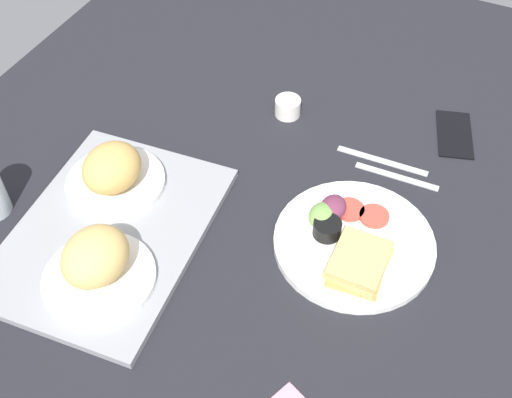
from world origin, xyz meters
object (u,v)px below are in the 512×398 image
Objects in this scene: serving_tray at (110,232)px; bread_plate_far at (113,173)px; espresso_cup at (288,107)px; cell_phone at (455,134)px; fork at (397,176)px; knife at (382,161)px; plate_with_salad at (351,242)px; bread_plate_near at (97,263)px.

bread_plate_far is (9.59, 4.69, 4.78)cm from serving_tray.
espresso_cup is 0.39× the size of cell_phone.
bread_plate_far is at bearing 27.83° from fork.
knife is (39.99, -39.58, -0.55)cm from serving_tray.
plate_with_salad is 39.14cm from cell_phone.
bread_plate_near is at bearing 48.29° from fork.
fork is at bearing -39.95° from bread_plate_near.
plate_with_salad is 5.24× the size of espresso_cup.
serving_tray is 3.13× the size of cell_phone.
espresso_cup is (35.55, -20.85, -3.58)cm from bread_plate_far.
bread_plate_far is 46.51cm from plate_with_salad.
plate_with_salad is (6.75, -45.85, -3.91)cm from bread_plate_far.
bread_plate_near is at bearing 168.16° from espresso_cup.
serving_tray is at bearing 111.65° from plate_with_salad.
serving_tray is 2.35× the size of bread_plate_far.
bread_plate_near is 0.66× the size of plate_with_salad.
serving_tray is 11.69cm from bread_plate_far.
plate_with_salad is (16.34, -41.17, 0.87)cm from serving_tray.
bread_plate_far is at bearing 26.05° from serving_tray.
plate_with_salad is (25.72, -36.43, -4.02)cm from bread_plate_near.
serving_tray reaches higher than cell_phone.
bread_plate_near is 21.18cm from bread_plate_far.
plate_with_salad is at bearing 81.58° from fork.
cell_phone is (17.20, -7.46, 0.15)cm from fork.
fork is (36.99, -43.58, -0.55)cm from serving_tray.
bread_plate_far is at bearing 26.42° from bread_plate_near.
plate_with_salad is at bearing -81.62° from bread_plate_far.
cell_phone is (63.58, -46.30, -5.29)cm from bread_plate_near.
serving_tray is 47.96cm from espresso_cup.
bread_plate_far is 55.76cm from fork.
bread_plate_near is 60.73cm from fork.
espresso_cup is at bearing 87.49° from cell_phone.
serving_tray reaches higher than knife.
fork is 18.75cm from cell_phone.
bread_plate_far is at bearing 32.78° from knife.
espresso_cup is 0.33× the size of fork.
cell_phone is at bearing -130.63° from knife.
bread_plate_near is 60.67cm from knife.
knife is (49.38, -34.84, -5.44)cm from bread_plate_near.
serving_tray is 2.32× the size of bread_plate_near.
serving_tray is at bearing 160.29° from espresso_cup.
cell_phone is (44.61, -55.73, -5.18)cm from bread_plate_far.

